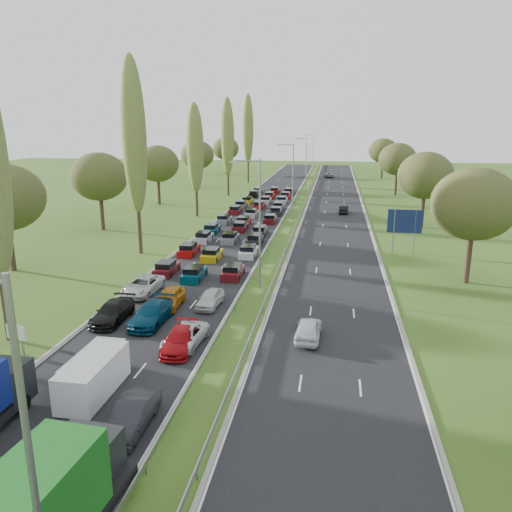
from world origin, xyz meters
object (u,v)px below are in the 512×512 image
at_px(near_car_3, 113,312).
at_px(white_van_front, 95,374).
at_px(white_van_rear, 96,368).
at_px(direction_sign, 405,223).
at_px(info_sign, 16,336).
at_px(near_car_2, 143,286).

relative_size(near_car_3, white_van_front, 0.96).
bearing_deg(white_van_rear, direction_sign, 58.76).
bearing_deg(white_van_front, near_car_3, 110.21).
height_order(info_sign, direction_sign, direction_sign).
bearing_deg(info_sign, near_car_3, 59.99).
xyz_separation_m(near_car_2, white_van_rear, (3.30, -15.85, 0.24)).
bearing_deg(direction_sign, white_van_rear, -122.00).
bearing_deg(direction_sign, near_car_3, -134.21).
height_order(near_car_2, white_van_rear, white_van_rear).
height_order(white_van_rear, direction_sign, direction_sign).
relative_size(near_car_2, white_van_front, 1.01).
relative_size(near_car_3, white_van_rear, 1.06).
distance_m(near_car_3, direction_sign, 36.03).
relative_size(white_van_rear, info_sign, 2.33).
bearing_deg(white_van_rear, near_car_2, 102.53).
distance_m(near_car_2, near_car_3, 6.63).
bearing_deg(white_van_rear, white_van_front, -64.59).
xyz_separation_m(near_car_3, white_van_rear, (3.20, -9.23, 0.24)).
bearing_deg(info_sign, white_van_rear, -21.42).
relative_size(near_car_2, near_car_3, 1.05).
relative_size(white_van_rear, direction_sign, 0.94).
xyz_separation_m(white_van_front, white_van_rear, (-0.43, 0.94, -0.10)).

